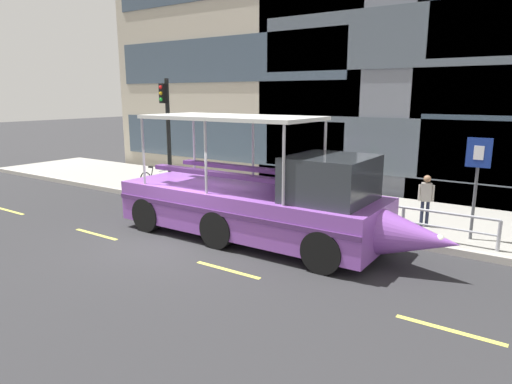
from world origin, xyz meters
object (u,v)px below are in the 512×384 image
(parking_sign, at_px, (477,171))
(pedestrian_near_bow, at_px, (426,196))
(duck_tour_boat, at_px, (265,203))
(traffic_light_pole, at_px, (167,125))
(leaned_bicycle, at_px, (155,181))
(pedestrian_mid_left, at_px, (290,178))

(parking_sign, relative_size, pedestrian_near_bow, 1.78)
(duck_tour_boat, xyz_separation_m, pedestrian_near_bow, (3.39, 3.35, 0.01))
(traffic_light_pole, height_order, parking_sign, traffic_light_pole)
(parking_sign, relative_size, leaned_bicycle, 1.55)
(traffic_light_pole, height_order, duck_tour_boat, traffic_light_pole)
(parking_sign, bearing_deg, duck_tour_boat, -149.37)
(duck_tour_boat, bearing_deg, pedestrian_mid_left, 107.64)
(leaned_bicycle, height_order, pedestrian_mid_left, pedestrian_mid_left)
(parking_sign, distance_m, leaned_bicycle, 11.70)
(duck_tour_boat, relative_size, pedestrian_mid_left, 5.50)
(pedestrian_mid_left, bearing_deg, duck_tour_boat, -72.36)
(leaned_bicycle, relative_size, duck_tour_boat, 0.18)
(pedestrian_near_bow, bearing_deg, pedestrian_mid_left, -175.81)
(parking_sign, xyz_separation_m, pedestrian_near_bow, (-1.34, 0.56, -0.92))
(pedestrian_mid_left, bearing_deg, traffic_light_pole, -173.81)
(traffic_light_pole, height_order, pedestrian_near_bow, traffic_light_pole)
(pedestrian_mid_left, bearing_deg, parking_sign, -2.38)
(parking_sign, distance_m, pedestrian_mid_left, 5.75)
(duck_tour_boat, bearing_deg, traffic_light_pole, 157.75)
(parking_sign, height_order, pedestrian_mid_left, parking_sign)
(leaned_bicycle, bearing_deg, parking_sign, 1.52)
(pedestrian_near_bow, distance_m, pedestrian_mid_left, 4.37)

